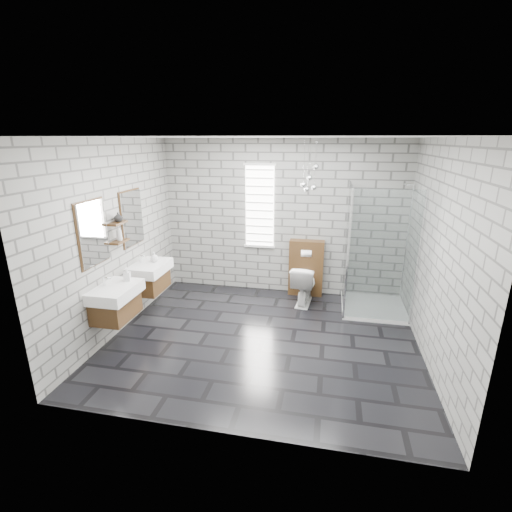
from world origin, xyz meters
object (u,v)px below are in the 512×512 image
(vanity_left, at_px, (113,293))
(vanity_right, at_px, (148,269))
(shower_enclosure, at_px, (370,283))
(toilet, at_px, (304,284))
(cistern_panel, at_px, (306,268))

(vanity_left, bearing_deg, vanity_right, 90.00)
(shower_enclosure, distance_m, toilet, 1.07)
(cistern_panel, xyz_separation_m, shower_enclosure, (1.05, -0.52, 0.00))
(vanity_right, xyz_separation_m, toilet, (2.36, 0.88, -0.42))
(vanity_right, xyz_separation_m, shower_enclosure, (3.41, 0.75, -0.25))
(vanity_right, distance_m, toilet, 2.56)
(vanity_right, bearing_deg, vanity_left, -90.00)
(vanity_right, distance_m, shower_enclosure, 3.50)
(toilet, bearing_deg, cistern_panel, -84.61)
(vanity_left, xyz_separation_m, vanity_right, (0.00, 0.96, 0.00))
(vanity_right, bearing_deg, toilet, 20.48)
(shower_enclosure, relative_size, toilet, 2.99)
(vanity_right, height_order, shower_enclosure, shower_enclosure)
(shower_enclosure, bearing_deg, cistern_panel, 153.68)
(vanity_left, height_order, toilet, vanity_left)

